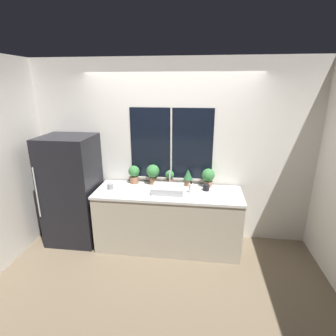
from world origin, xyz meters
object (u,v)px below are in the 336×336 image
potted_plant_far_right (208,176)px  soap_bottle (191,188)px  potted_plant_left (153,172)px  potted_plant_far_left (134,173)px  refrigerator (72,190)px  potted_plant_center (170,177)px  sink (168,189)px  potted_plant_right (188,176)px  mug_black (206,187)px  mug_grey (110,186)px

potted_plant_far_right → soap_bottle: size_ratio=1.56×
soap_bottle → potted_plant_left: bearing=155.1°
potted_plant_left → potted_plant_far_left: bearing=180.0°
refrigerator → potted_plant_center: (1.45, 0.24, 0.19)m
sink → potted_plant_left: bearing=133.4°
potted_plant_right → mug_black: (0.27, -0.16, -0.10)m
potted_plant_far_left → mug_black: potted_plant_far_left is taller
potted_plant_far_left → soap_bottle: (0.88, -0.27, -0.08)m
sink → potted_plant_right: bearing=45.8°
potted_plant_right → mug_black: potted_plant_right is taller
potted_plant_center → potted_plant_left: bearing=180.0°
potted_plant_right → mug_grey: size_ratio=2.99×
refrigerator → mug_black: (1.99, 0.08, 0.11)m
refrigerator → soap_bottle: bearing=-1.1°
soap_bottle → mug_black: size_ratio=1.93×
refrigerator → potted_plant_center: refrigerator is taller
mug_grey → potted_plant_left: bearing=25.9°
potted_plant_far_left → potted_plant_far_right: 1.12m
potted_plant_far_left → mug_grey: 0.42m
sink → potted_plant_right: same height
mug_grey → potted_plant_far_right: bearing=11.3°
sink → potted_plant_far_left: (-0.55, 0.28, 0.11)m
mug_grey → soap_bottle: bearing=0.3°
potted_plant_right → mug_black: 0.33m
potted_plant_far_right → sink: bearing=-154.0°
refrigerator → mug_grey: bearing=-3.7°
potted_plant_left → soap_bottle: size_ratio=1.73×
potted_plant_right → mug_black: bearing=-30.1°
potted_plant_left → potted_plant_right: (0.53, 0.00, -0.04)m
mug_grey → sink: bearing=0.3°
potted_plant_right → soap_bottle: potted_plant_right is taller
soap_bottle → potted_plant_center: bearing=140.8°
potted_plant_far_left → potted_plant_center: potted_plant_far_left is taller
mug_black → mug_grey: bearing=-174.9°
potted_plant_center → potted_plant_far_left: bearing=180.0°
potted_plant_right → potted_plant_far_right: 0.30m
potted_plant_far_left → potted_plant_right: bearing=0.0°
mug_grey → potted_plant_right: bearing=14.2°
potted_plant_far_left → potted_plant_far_right: bearing=0.0°
potted_plant_far_right → refrigerator: bearing=-173.2°
refrigerator → potted_plant_far_right: (2.02, 0.24, 0.22)m
potted_plant_far_right → soap_bottle: 0.37m
potted_plant_far_right → mug_black: size_ratio=3.01×
potted_plant_far_right → potted_plant_far_left: bearing=180.0°
mug_black → soap_bottle: bearing=-151.3°
potted_plant_left → potted_plant_right: 0.53m
potted_plant_center → soap_bottle: (0.34, -0.27, -0.06)m
sink → potted_plant_left: potted_plant_left is taller
potted_plant_right → potted_plant_far_right: bearing=0.0°
potted_plant_center → potted_plant_far_right: potted_plant_far_right is taller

